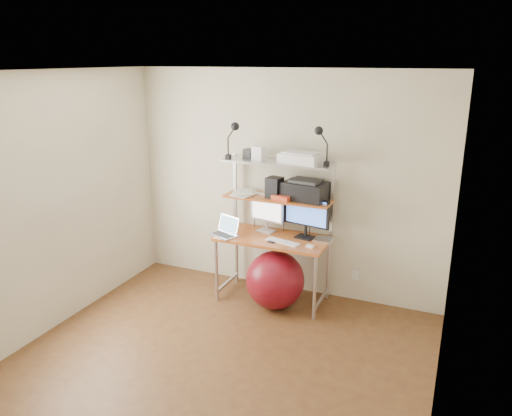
# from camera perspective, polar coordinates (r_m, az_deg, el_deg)

# --- Properties ---
(room) EXTENTS (3.60, 3.60, 3.60)m
(room) POSITION_cam_1_polar(r_m,az_deg,el_deg) (4.00, -5.48, -2.99)
(room) COLOR brown
(room) RESTS_ON ground
(computer_desk) EXTENTS (1.20, 0.60, 1.57)m
(computer_desk) POSITION_cam_1_polar(r_m,az_deg,el_deg) (5.39, 2.21, -0.97)
(computer_desk) COLOR #BD6E24
(computer_desk) RESTS_ON ground
(desktop) EXTENTS (1.20, 0.60, 0.00)m
(desktop) POSITION_cam_1_polar(r_m,az_deg,el_deg) (5.40, 1.95, -3.33)
(desktop) COLOR #BD6E24
(desktop) RESTS_ON computer_desk
(mid_shelf) EXTENTS (1.18, 0.34, 0.00)m
(mid_shelf) POSITION_cam_1_polar(r_m,az_deg,el_deg) (5.39, 2.49, 1.21)
(mid_shelf) COLOR #BD6E24
(mid_shelf) RESTS_ON computer_desk
(top_shelf) EXTENTS (1.18, 0.34, 0.00)m
(top_shelf) POSITION_cam_1_polar(r_m,az_deg,el_deg) (5.30, 2.55, 5.38)
(top_shelf) COLOR #B7B6BC
(top_shelf) RESTS_ON computer_desk
(floor) EXTENTS (3.60, 3.60, 0.00)m
(floor) POSITION_cam_1_polar(r_m,az_deg,el_deg) (4.57, -5.03, -17.90)
(floor) COLOR brown
(floor) RESTS_ON ground
(wall_outlet) EXTENTS (0.08, 0.01, 0.12)m
(wall_outlet) POSITION_cam_1_polar(r_m,az_deg,el_deg) (5.66, 11.32, -7.51)
(wall_outlet) COLOR silver
(wall_outlet) RESTS_ON room
(monitor_silver) EXTENTS (0.41, 0.18, 0.46)m
(monitor_silver) POSITION_cam_1_polar(r_m,az_deg,el_deg) (5.51, 1.25, -0.24)
(monitor_silver) COLOR silver
(monitor_silver) RESTS_ON desktop
(monitor_black) EXTENTS (0.53, 0.18, 0.53)m
(monitor_black) POSITION_cam_1_polar(r_m,az_deg,el_deg) (5.33, 5.76, -0.67)
(monitor_black) COLOR black
(monitor_black) RESTS_ON desktop
(laptop) EXTENTS (0.36, 0.33, 0.26)m
(laptop) POSITION_cam_1_polar(r_m,az_deg,el_deg) (5.46, -3.45, -2.65)
(laptop) COLOR silver
(laptop) RESTS_ON desktop
(keyboard) EXTENTS (0.39, 0.19, 0.01)m
(keyboard) POSITION_cam_1_polar(r_m,az_deg,el_deg) (5.25, 3.03, -3.88)
(keyboard) COLOR silver
(keyboard) RESTS_ON desktop
(mouse) EXTENTS (0.09, 0.07, 0.02)m
(mouse) POSITION_cam_1_polar(r_m,az_deg,el_deg) (5.14, 6.21, -4.37)
(mouse) COLOR silver
(mouse) RESTS_ON desktop
(mac_mini) EXTENTS (0.19, 0.19, 0.03)m
(mac_mini) POSITION_cam_1_polar(r_m,az_deg,el_deg) (5.31, 7.73, -3.64)
(mac_mini) COLOR silver
(mac_mini) RESTS_ON desktop
(phone) EXTENTS (0.10, 0.15, 0.01)m
(phone) POSITION_cam_1_polar(r_m,az_deg,el_deg) (5.28, 2.03, -3.76)
(phone) COLOR black
(phone) RESTS_ON desktop
(printer) EXTENTS (0.50, 0.37, 0.22)m
(printer) POSITION_cam_1_polar(r_m,az_deg,el_deg) (5.31, 5.68, 2.05)
(printer) COLOR black
(printer) RESTS_ON mid_shelf
(nas_cube) EXTENTS (0.18, 0.18, 0.23)m
(nas_cube) POSITION_cam_1_polar(r_m,az_deg,el_deg) (5.35, 2.12, 2.36)
(nas_cube) COLOR black
(nas_cube) RESTS_ON mid_shelf
(red_box) EXTENTS (0.22, 0.17, 0.06)m
(red_box) POSITION_cam_1_polar(r_m,az_deg,el_deg) (5.29, 3.01, 1.20)
(red_box) COLOR red
(red_box) RESTS_ON mid_shelf
(scanner) EXTENTS (0.48, 0.36, 0.11)m
(scanner) POSITION_cam_1_polar(r_m,az_deg,el_deg) (5.21, 5.23, 5.75)
(scanner) COLOR silver
(scanner) RESTS_ON top_shelf
(box_white) EXTENTS (0.14, 0.13, 0.15)m
(box_white) POSITION_cam_1_polar(r_m,az_deg,el_deg) (5.33, 0.33, 6.29)
(box_white) COLOR silver
(box_white) RESTS_ON top_shelf
(box_grey) EXTENTS (0.12, 0.12, 0.10)m
(box_grey) POSITION_cam_1_polar(r_m,az_deg,el_deg) (5.45, -0.80, 6.25)
(box_grey) COLOR #313134
(box_grey) RESTS_ON top_shelf
(clip_lamp_left) EXTENTS (0.16, 0.09, 0.40)m
(clip_lamp_left) POSITION_cam_1_polar(r_m,az_deg,el_deg) (5.32, -2.58, 8.63)
(clip_lamp_left) COLOR black
(clip_lamp_left) RESTS_ON top_shelf
(clip_lamp_right) EXTENTS (0.16, 0.09, 0.40)m
(clip_lamp_right) POSITION_cam_1_polar(r_m,az_deg,el_deg) (5.05, 7.38, 8.03)
(clip_lamp_right) COLOR black
(clip_lamp_right) RESTS_ON top_shelf
(exercise_ball) EXTENTS (0.63, 0.63, 0.63)m
(exercise_ball) POSITION_cam_1_polar(r_m,az_deg,el_deg) (5.40, 2.20, -8.22)
(exercise_ball) COLOR maroon
(exercise_ball) RESTS_ON floor
(paper_stack) EXTENTS (0.32, 0.41, 0.02)m
(paper_stack) POSITION_cam_1_polar(r_m,az_deg,el_deg) (5.54, -1.42, 1.75)
(paper_stack) COLOR white
(paper_stack) RESTS_ON mid_shelf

